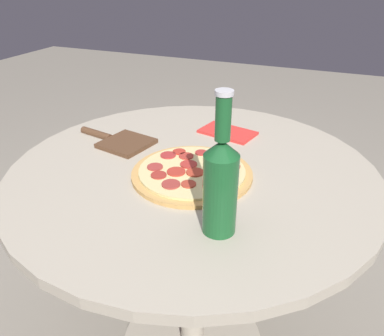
{
  "coord_description": "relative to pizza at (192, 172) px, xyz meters",
  "views": [
    {
      "loc": [
        -0.31,
        0.77,
        1.13
      ],
      "look_at": [
        -0.02,
        0.04,
        0.7
      ],
      "focal_mm": 35.0,
      "sensor_mm": 36.0,
      "label": 1
    }
  ],
  "objects": [
    {
      "name": "table",
      "position": [
        0.02,
        -0.04,
        -0.16
      ],
      "size": [
        0.92,
        0.92,
        0.68
      ],
      "color": "#B2A893",
      "rests_on": "ground_plane"
    },
    {
      "name": "napkin",
      "position": [
        -0.0,
        -0.27,
        -0.0
      ],
      "size": [
        0.18,
        0.13,
        0.01
      ],
      "color": "red",
      "rests_on": "table"
    },
    {
      "name": "pizza_paddle",
      "position": [
        0.26,
        -0.09,
        -0.0
      ],
      "size": [
        0.25,
        0.15,
        0.02
      ],
      "rotation": [
        0.0,
        0.0,
        -0.2
      ],
      "color": "brown",
      "rests_on": "table"
    },
    {
      "name": "pizza",
      "position": [
        0.0,
        0.0,
        0.0
      ],
      "size": [
        0.29,
        0.29,
        0.02
      ],
      "color": "tan",
      "rests_on": "table"
    },
    {
      "name": "beer_bottle",
      "position": [
        -0.13,
        0.17,
        0.1
      ],
      "size": [
        0.06,
        0.06,
        0.27
      ],
      "color": "#195628",
      "rests_on": "table"
    }
  ]
}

